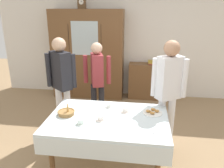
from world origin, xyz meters
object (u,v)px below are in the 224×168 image
Objects in this scene: dining_table at (108,125)px; spoon_center at (138,109)px; person_by_cabinet at (169,85)px; spoon_far_left at (125,106)px; mantel_clock at (82,3)px; tea_cup_near_right at (125,110)px; tea_cup_near_left at (81,122)px; person_behind_table_right at (61,77)px; person_beside_shelf at (97,76)px; book_stack at (151,62)px; tea_cup_far_left at (109,105)px; spoon_front_edge at (152,133)px; bookshelf_low at (150,81)px; pastry_plate at (153,112)px; wall_cabinet at (88,55)px; bread_basket at (66,112)px; tea_cup_front_edge at (101,118)px.

dining_table is 0.55m from spoon_center.
spoon_far_left is at bearing -168.44° from person_by_cabinet.
person_by_cabinet is (1.83, -2.02, -1.18)m from mantel_clock.
tea_cup_near_right is 1.00× the size of tea_cup_near_left.
spoon_far_left is 1.20m from person_behind_table_right.
person_by_cabinet reaches higher than person_beside_shelf.
spoon_far_left is at bearing -17.54° from person_behind_table_right.
book_stack is 2.44m from tea_cup_near_right.
spoon_front_edge is at bearing -47.12° from tea_cup_far_left.
spoon_center and spoon_far_left have the same top height.
book_stack reaches higher than dining_table.
bookshelf_low is at bearing 78.83° from spoon_far_left.
pastry_plate is 0.45m from spoon_far_left.
bookshelf_low is 5.23× the size of book_stack.
spoon_front_edge is 1.87m from person_behind_table_right.
tea_cup_near_right is 0.39m from pastry_plate.
pastry_plate is (0.61, 0.26, 0.11)m from dining_table.
wall_cabinet reaches higher than person_by_cabinet.
person_beside_shelf is at bearing 43.07° from person_behind_table_right.
spoon_center is (0.73, 0.54, -0.02)m from tea_cup_near_left.
wall_cabinet reaches higher than bookshelf_low.
spoon_center is (-0.20, 0.09, -0.01)m from pastry_plate.
tea_cup_near_right is at bearing 124.68° from spoon_front_edge.
spoon_front_edge is at bearing -55.32° from tea_cup_near_right.
bread_basket is (-0.59, 0.04, 0.13)m from dining_table.
person_beside_shelf is (-0.81, 0.92, 0.20)m from spoon_center.
mantel_clock is at bearing 113.47° from tea_cup_far_left.
tea_cup_front_edge is 0.07× the size of person_by_cabinet.
spoon_center is (0.19, 0.12, -0.02)m from tea_cup_near_right.
tea_cup_far_left is 0.94m from person_by_cabinet.
bookshelf_low is 2.95m from spoon_front_edge.
wall_cabinet is 1.22× the size of person_by_cabinet.
bread_basket is 0.86m from person_behind_table_right.
bread_basket is at bearing -81.01° from mantel_clock.
spoon_far_left is 0.83m from spoon_front_edge.
mantel_clock reaches higher than bookshelf_low.
person_beside_shelf is at bearing 120.87° from tea_cup_near_right.
dining_table is 0.40m from tea_cup_far_left.
mantel_clock is 0.15× the size of person_beside_shelf.
pastry_plate is at bearing -19.09° from person_behind_table_right.
dining_table is at bearing 153.73° from spoon_front_edge.
person_beside_shelf is at bearing -65.62° from mantel_clock.
tea_cup_front_edge is at bearing -140.42° from spoon_center.
spoon_center reaches higher than dining_table.
bread_basket reaches higher than tea_cup_near_left.
wall_cabinet is 8.85× the size of mantel_clock.
bookshelf_low reaches higher than spoon_center.
tea_cup_near_right is (1.12, -2.35, -0.29)m from wall_cabinet.
pastry_plate is 1.44m from person_beside_shelf.
tea_cup_near_right reaches higher than dining_table.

